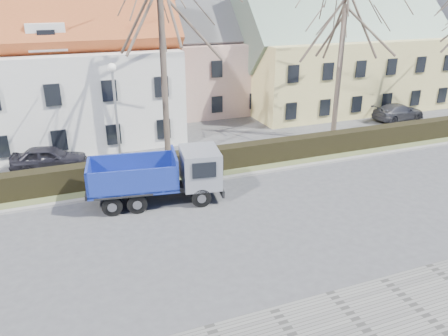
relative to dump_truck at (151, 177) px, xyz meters
name	(u,v)px	position (x,y,z in m)	size (l,w,h in m)	color
ground	(256,216)	(4.16, -3.24, -1.34)	(120.00, 120.00, 0.00)	#434345
curb_far	(221,178)	(4.16, 1.36, -1.28)	(80.00, 0.30, 0.12)	gray
grass_strip	(211,169)	(4.16, 2.96, -1.29)	(80.00, 3.00, 0.10)	#525D34
hedge	(212,160)	(4.16, 2.76, -0.69)	(60.00, 0.90, 1.30)	black
building_pink	(200,63)	(8.16, 16.76, 2.66)	(10.80, 8.80, 8.00)	#C99C8E
building_yellow	(339,57)	(20.16, 13.76, 2.91)	(18.80, 10.80, 8.50)	#E0CF7B
tree_1	(163,56)	(2.16, 5.26, 4.99)	(9.20, 9.20, 12.65)	brown
tree_2	(340,60)	(14.16, 5.26, 4.16)	(8.00, 8.00, 11.00)	brown
dump_truck	(151,177)	(0.00, 0.00, 0.00)	(6.68, 2.48, 2.67)	navy
streetlight	(117,122)	(-0.91, 3.76, 1.87)	(0.50, 0.50, 6.41)	#9F9FA0
cart_frame	(149,189)	(0.01, 0.85, -0.98)	(0.79, 0.45, 0.72)	silver
parked_car_a	(49,158)	(-4.66, 6.36, -0.61)	(1.71, 4.24, 1.44)	black
parked_car_b	(398,112)	(21.88, 7.47, -0.67)	(1.86, 4.57, 1.33)	#323238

